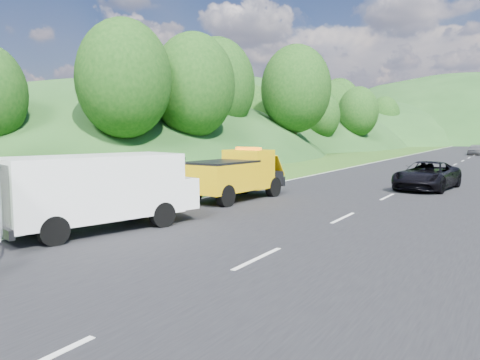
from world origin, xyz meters
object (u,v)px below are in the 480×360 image
Objects in this scene: tow_truck at (236,174)px; woman at (116,216)px; suitcase at (117,207)px; passing_suv at (426,190)px; child at (145,218)px; white_van at (99,188)px.

tow_truck reaches higher than woman.
passing_suv is at bearing 58.67° from suitcase.
tow_truck is 5.08× the size of child.
tow_truck reaches higher than child.
passing_suv is at bearing -17.59° from woman.
woman is 0.34× the size of passing_suv.
passing_suv is (6.62, 15.56, -1.29)m from white_van.
suitcase is at bearing 50.28° from woman.
suitcase reaches higher than child.
suitcase is at bearing 139.85° from white_van.
suitcase is 15.67m from passing_suv.
woman reaches higher than passing_suv.
woman reaches higher than child.
tow_truck is 7.51m from white_van.
white_van reaches higher than passing_suv.
suitcase is at bearing -168.29° from child.
tow_truck is 9.65× the size of suitcase.
white_van reaches higher than tow_truck.
passing_suv reaches higher than suitcase.
suitcase is (-1.67, -5.33, -0.83)m from tow_truck.
passing_suv is (6.93, 13.26, 0.00)m from child.
woman is (-1.33, 1.93, -1.29)m from white_van.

